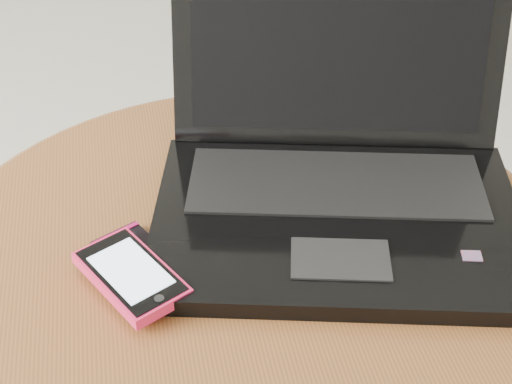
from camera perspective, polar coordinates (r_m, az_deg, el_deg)
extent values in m
cylinder|color=brown|center=(0.81, -0.44, -5.73)|extent=(0.67, 0.67, 0.03)
torus|color=brown|center=(0.81, -0.44, -5.73)|extent=(0.71, 0.71, 0.03)
cube|color=black|center=(0.83, 6.01, -2.22)|extent=(0.44, 0.36, 0.02)
cube|color=black|center=(0.86, 5.92, 0.66)|extent=(0.34, 0.19, 0.00)
cube|color=black|center=(0.77, 6.27, -4.95)|extent=(0.11, 0.08, 0.00)
cube|color=red|center=(0.80, 15.65, -4.57)|extent=(0.02, 0.02, 0.00)
cube|color=black|center=(0.90, 6.10, 10.80)|extent=(0.39, 0.16, 0.23)
cube|color=black|center=(0.90, 6.12, 10.74)|extent=(0.34, 0.13, 0.19)
cube|color=black|center=(0.79, -8.54, -5.04)|extent=(0.10, 0.12, 0.01)
cube|color=#B01252|center=(0.82, -10.35, -3.02)|extent=(0.05, 0.03, 0.00)
cube|color=#FF2559|center=(0.76, -9.20, -6.12)|extent=(0.11, 0.14, 0.01)
cube|color=black|center=(0.76, -9.25, -5.75)|extent=(0.11, 0.13, 0.00)
cube|color=silver|center=(0.76, -9.26, -5.70)|extent=(0.08, 0.10, 0.00)
cylinder|color=black|center=(0.73, -7.17, -7.80)|extent=(0.01, 0.01, 0.00)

